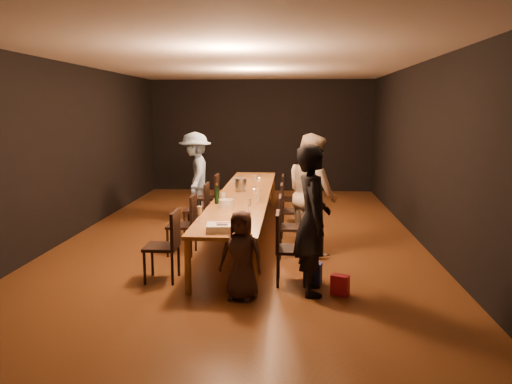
# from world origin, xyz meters

# --- Properties ---
(ground) EXTENTS (10.00, 10.00, 0.00)m
(ground) POSITION_xyz_m (0.00, 0.00, 0.00)
(ground) COLOR #3F240F
(ground) RESTS_ON ground
(room_shell) EXTENTS (6.04, 10.04, 3.02)m
(room_shell) POSITION_xyz_m (0.00, 0.00, 2.08)
(room_shell) COLOR black
(room_shell) RESTS_ON ground
(table) EXTENTS (0.90, 6.00, 0.75)m
(table) POSITION_xyz_m (0.00, 0.00, 0.70)
(table) COLOR #97632C
(table) RESTS_ON ground
(chair_right_0) EXTENTS (0.42, 0.42, 0.93)m
(chair_right_0) POSITION_xyz_m (0.85, -2.40, 0.47)
(chair_right_0) COLOR black
(chair_right_0) RESTS_ON ground
(chair_right_1) EXTENTS (0.42, 0.42, 0.93)m
(chair_right_1) POSITION_xyz_m (0.85, -1.20, 0.47)
(chair_right_1) COLOR black
(chair_right_1) RESTS_ON ground
(chair_right_2) EXTENTS (0.42, 0.42, 0.93)m
(chair_right_2) POSITION_xyz_m (0.85, 0.00, 0.47)
(chair_right_2) COLOR black
(chair_right_2) RESTS_ON ground
(chair_right_3) EXTENTS (0.42, 0.42, 0.93)m
(chair_right_3) POSITION_xyz_m (0.85, 1.20, 0.47)
(chair_right_3) COLOR black
(chair_right_3) RESTS_ON ground
(chair_left_0) EXTENTS (0.42, 0.42, 0.93)m
(chair_left_0) POSITION_xyz_m (-0.85, -2.40, 0.47)
(chair_left_0) COLOR black
(chair_left_0) RESTS_ON ground
(chair_left_1) EXTENTS (0.42, 0.42, 0.93)m
(chair_left_1) POSITION_xyz_m (-0.85, -1.20, 0.47)
(chair_left_1) COLOR black
(chair_left_1) RESTS_ON ground
(chair_left_2) EXTENTS (0.42, 0.42, 0.93)m
(chair_left_2) POSITION_xyz_m (-0.85, 0.00, 0.47)
(chair_left_2) COLOR black
(chair_left_2) RESTS_ON ground
(chair_left_3) EXTENTS (0.42, 0.42, 0.93)m
(chair_left_3) POSITION_xyz_m (-0.85, 1.20, 0.47)
(chair_left_3) COLOR black
(chair_left_3) RESTS_ON ground
(woman_birthday) EXTENTS (0.49, 0.70, 1.81)m
(woman_birthday) POSITION_xyz_m (1.09, -2.70, 0.91)
(woman_birthday) COLOR black
(woman_birthday) RESTS_ON ground
(woman_tan) EXTENTS (1.01, 1.11, 1.86)m
(woman_tan) POSITION_xyz_m (1.15, -0.95, 0.93)
(woman_tan) COLOR #BDA88E
(woman_tan) RESTS_ON ground
(man_blue) EXTENTS (0.83, 1.22, 1.75)m
(man_blue) POSITION_xyz_m (-1.15, 1.53, 0.88)
(man_blue) COLOR #88ADD3
(man_blue) RESTS_ON ground
(child) EXTENTS (0.58, 0.44, 1.06)m
(child) POSITION_xyz_m (0.25, -2.96, 0.53)
(child) COLOR #3A2821
(child) RESTS_ON ground
(gift_bag_red) EXTENTS (0.24, 0.19, 0.25)m
(gift_bag_red) POSITION_xyz_m (1.43, -2.77, 0.12)
(gift_bag_red) COLOR red
(gift_bag_red) RESTS_ON ground
(gift_bag_blue) EXTENTS (0.25, 0.20, 0.27)m
(gift_bag_blue) POSITION_xyz_m (1.11, -2.39, 0.14)
(gift_bag_blue) COLOR navy
(gift_bag_blue) RESTS_ON ground
(birthday_cake) EXTENTS (0.41, 0.35, 0.09)m
(birthday_cake) POSITION_xyz_m (-0.00, -2.69, 0.79)
(birthday_cake) COLOR white
(birthday_cake) RESTS_ON table
(plate_stack) EXTENTS (0.23, 0.23, 0.13)m
(plate_stack) POSITION_xyz_m (-0.15, -1.24, 0.81)
(plate_stack) COLOR white
(plate_stack) RESTS_ON table
(champagne_bottle) EXTENTS (0.10, 0.10, 0.33)m
(champagne_bottle) POSITION_xyz_m (-0.33, -0.93, 0.91)
(champagne_bottle) COLOR black
(champagne_bottle) RESTS_ON table
(ice_bucket) EXTENTS (0.22, 0.22, 0.23)m
(ice_bucket) POSITION_xyz_m (-0.09, 0.36, 0.86)
(ice_bucket) COLOR #BBBBC1
(ice_bucket) RESTS_ON table
(wineglass_0) EXTENTS (0.06, 0.06, 0.21)m
(wineglass_0) POSITION_xyz_m (-0.38, -2.20, 0.85)
(wineglass_0) COLOR beige
(wineglass_0) RESTS_ON table
(wineglass_1) EXTENTS (0.06, 0.06, 0.21)m
(wineglass_1) POSITION_xyz_m (0.22, -1.56, 0.85)
(wineglass_1) COLOR beige
(wineglass_1) RESTS_ON table
(wineglass_2) EXTENTS (0.06, 0.06, 0.21)m
(wineglass_2) POSITION_xyz_m (-0.21, -1.09, 0.85)
(wineglass_2) COLOR silver
(wineglass_2) RESTS_ON table
(wineglass_3) EXTENTS (0.06, 0.06, 0.21)m
(wineglass_3) POSITION_xyz_m (0.29, -0.61, 0.85)
(wineglass_3) COLOR beige
(wineglass_3) RESTS_ON table
(wineglass_4) EXTENTS (0.06, 0.06, 0.21)m
(wineglass_4) POSITION_xyz_m (-0.23, 0.65, 0.85)
(wineglass_4) COLOR silver
(wineglass_4) RESTS_ON table
(wineglass_5) EXTENTS (0.06, 0.06, 0.21)m
(wineglass_5) POSITION_xyz_m (0.13, 0.95, 0.85)
(wineglass_5) COLOR silver
(wineglass_5) RESTS_ON table
(tealight_near) EXTENTS (0.05, 0.05, 0.03)m
(tealight_near) POSITION_xyz_m (0.15, -1.75, 0.77)
(tealight_near) COLOR #B2B7B2
(tealight_near) RESTS_ON table
(tealight_mid) EXTENTS (0.05, 0.05, 0.03)m
(tealight_mid) POSITION_xyz_m (0.15, 0.36, 0.77)
(tealight_mid) COLOR #B2B7B2
(tealight_mid) RESTS_ON table
(tealight_far) EXTENTS (0.05, 0.05, 0.03)m
(tealight_far) POSITION_xyz_m (0.15, 1.84, 0.77)
(tealight_far) COLOR #B2B7B2
(tealight_far) RESTS_ON table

